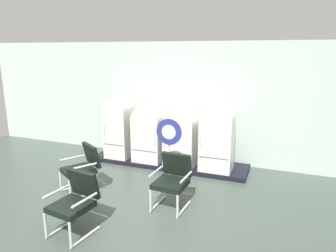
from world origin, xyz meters
TOP-DOWN VIEW (x-y plane):
  - ground at (0.00, 0.00)m, footprint 12.00×10.00m
  - back_wall at (0.00, 3.66)m, footprint 11.76×0.12m
  - display_plinth at (0.00, 3.02)m, footprint 3.88×0.95m
  - refrigerator_0 at (-1.28, 2.89)m, footprint 0.61×0.63m
  - refrigerator_1 at (-0.46, 2.89)m, footprint 0.70×0.63m
  - refrigerator_2 at (0.37, 2.89)m, footprint 0.71×0.64m
  - refrigerator_3 at (1.23, 2.89)m, footprint 0.72×0.62m
  - armchair_left at (-1.06, 1.03)m, footprint 0.82×0.87m
  - armchair_right at (0.81, 1.12)m, footprint 0.65×0.71m
  - armchair_center at (-0.31, -0.20)m, footprint 0.69×0.75m
  - sign_stand at (0.43, 1.95)m, footprint 0.55×0.32m

SIDE VIEW (x-z plane):
  - ground at x=0.00m, z-range -0.05..0.00m
  - display_plinth at x=0.00m, z-range 0.00..0.10m
  - armchair_left at x=-1.06m, z-range 0.06..1.01m
  - armchair_right at x=0.81m, z-range 0.06..1.01m
  - armchair_center at x=-0.31m, z-range 0.06..1.01m
  - sign_stand at x=0.43m, z-range 0.04..1.47m
  - refrigerator_2 at x=0.37m, z-range 0.13..1.48m
  - refrigerator_1 at x=-0.46m, z-range 0.13..1.53m
  - refrigerator_3 at x=1.23m, z-range 0.14..1.66m
  - refrigerator_0 at x=-1.28m, z-range 0.15..1.69m
  - back_wall at x=0.00m, z-range 0.01..2.99m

